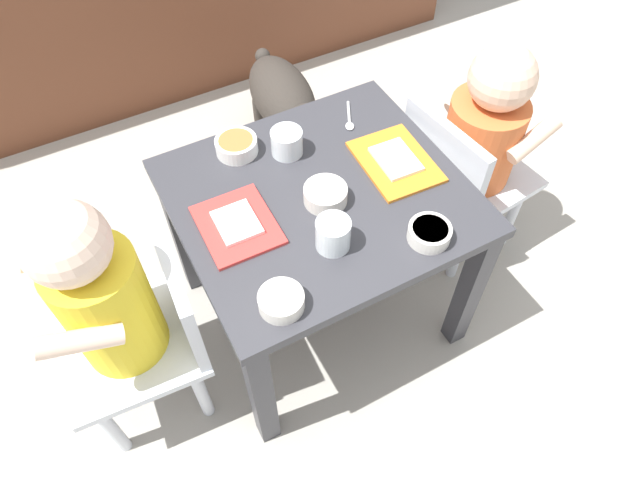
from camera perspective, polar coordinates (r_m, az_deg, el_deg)
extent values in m
plane|color=#9E998E|center=(1.55, 0.00, -6.69)|extent=(7.00, 7.00, 0.00)
cube|color=#333338|center=(1.19, 0.00, 4.32)|extent=(0.59, 0.54, 0.03)
cube|color=#333338|center=(1.21, -5.92, -15.15)|extent=(0.04, 0.04, 0.43)
cube|color=#333338|center=(1.36, 14.79, -4.86)|extent=(0.04, 0.04, 0.43)
cube|color=#333338|center=(1.46, -13.77, 0.68)|extent=(0.04, 0.04, 0.43)
cube|color=#333338|center=(1.59, 4.39, 7.87)|extent=(0.04, 0.04, 0.43)
cube|color=silver|center=(1.27, -18.58, -9.79)|extent=(0.30, 0.30, 0.02)
cube|color=silver|center=(1.17, -14.11, -5.00)|extent=(0.04, 0.27, 0.22)
cylinder|color=yellow|center=(1.15, -20.44, -6.35)|extent=(0.17, 0.17, 0.28)
sphere|color=beige|center=(1.00, -24.24, -0.37)|extent=(0.15, 0.15, 0.15)
cylinder|color=silver|center=(1.45, -21.91, -10.23)|extent=(0.03, 0.03, 0.24)
cylinder|color=silver|center=(1.35, -20.30, -17.25)|extent=(0.03, 0.03, 0.24)
cylinder|color=silver|center=(1.43, -14.32, -7.67)|extent=(0.03, 0.03, 0.24)
cylinder|color=silver|center=(1.33, -11.93, -14.55)|extent=(0.03, 0.03, 0.24)
cylinder|color=beige|center=(1.16, -24.58, -1.65)|extent=(0.15, 0.05, 0.09)
cylinder|color=beige|center=(1.05, -23.00, -9.32)|extent=(0.15, 0.05, 0.09)
cube|color=silver|center=(1.55, 14.89, 6.35)|extent=(0.31, 0.31, 0.02)
cube|color=silver|center=(1.39, 12.14, 7.67)|extent=(0.05, 0.27, 0.22)
cylinder|color=#D86633|center=(1.47, 15.87, 9.60)|extent=(0.19, 0.19, 0.22)
sphere|color=beige|center=(1.36, 17.88, 15.27)|extent=(0.15, 0.15, 0.15)
cylinder|color=silver|center=(1.66, 18.74, 2.45)|extent=(0.03, 0.03, 0.24)
cylinder|color=silver|center=(1.74, 14.09, 6.66)|extent=(0.03, 0.03, 0.24)
cylinder|color=silver|center=(1.55, 13.79, -0.71)|extent=(0.03, 0.03, 0.24)
cylinder|color=silver|center=(1.63, 9.06, 3.92)|extent=(0.03, 0.03, 0.24)
cylinder|color=beige|center=(1.42, 20.64, 9.46)|extent=(0.15, 0.06, 0.09)
cylinder|color=beige|center=(1.51, 14.93, 14.11)|extent=(0.15, 0.06, 0.09)
ellipsoid|color=#332D28|center=(1.84, -3.83, 14.30)|extent=(0.21, 0.37, 0.17)
sphere|color=#332D28|center=(1.66, -1.33, 11.51)|extent=(0.12, 0.12, 0.12)
sphere|color=black|center=(1.64, -0.73, 10.49)|extent=(0.06, 0.06, 0.06)
torus|color=green|center=(1.70, -1.78, 11.88)|extent=(0.11, 0.04, 0.11)
sphere|color=#332D28|center=(1.95, -5.78, 17.92)|extent=(0.05, 0.05, 0.05)
cylinder|color=#332D28|center=(1.84, -4.07, 8.87)|extent=(0.04, 0.04, 0.12)
cylinder|color=#332D28|center=(1.87, -0.94, 9.80)|extent=(0.04, 0.04, 0.12)
cylinder|color=#332D28|center=(1.99, -6.16, 12.47)|extent=(0.04, 0.04, 0.12)
cylinder|color=#332D28|center=(2.01, -3.19, 13.31)|extent=(0.04, 0.04, 0.12)
cube|color=red|center=(1.13, -8.40, 1.64)|extent=(0.15, 0.17, 0.01)
cube|color=white|center=(1.13, -8.45, 1.90)|extent=(0.08, 0.10, 0.01)
cube|color=orange|center=(1.25, 7.49, 7.94)|extent=(0.15, 0.20, 0.01)
cube|color=white|center=(1.24, 7.53, 8.20)|extent=(0.09, 0.11, 0.01)
cylinder|color=white|center=(1.07, 1.32, 0.59)|extent=(0.07, 0.07, 0.07)
cylinder|color=silver|center=(1.08, 1.30, -0.01)|extent=(0.06, 0.06, 0.03)
cylinder|color=white|center=(1.25, -3.36, 9.77)|extent=(0.07, 0.07, 0.06)
cylinder|color=silver|center=(1.26, -3.32, 9.29)|extent=(0.06, 0.06, 0.03)
cylinder|color=silver|center=(1.15, 0.67, 4.61)|extent=(0.09, 0.09, 0.04)
cylinder|color=gold|center=(1.14, 0.67, 5.10)|extent=(0.07, 0.07, 0.01)
cylinder|color=silver|center=(1.11, 10.93, 0.69)|extent=(0.08, 0.08, 0.03)
cylinder|color=gold|center=(1.10, 11.03, 1.09)|extent=(0.07, 0.07, 0.01)
cylinder|color=white|center=(1.27, -8.39, 9.35)|extent=(0.09, 0.09, 0.04)
cylinder|color=#B26633|center=(1.26, -8.47, 9.83)|extent=(0.08, 0.08, 0.01)
cylinder|color=silver|center=(1.01, -3.92, -6.14)|extent=(0.08, 0.08, 0.03)
cylinder|color=#4C8C33|center=(0.99, -3.96, -5.75)|extent=(0.07, 0.07, 0.01)
cylinder|color=silver|center=(1.36, 2.91, 12.68)|extent=(0.04, 0.07, 0.01)
ellipsoid|color=silver|center=(1.32, 3.01, 11.36)|extent=(0.03, 0.03, 0.01)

